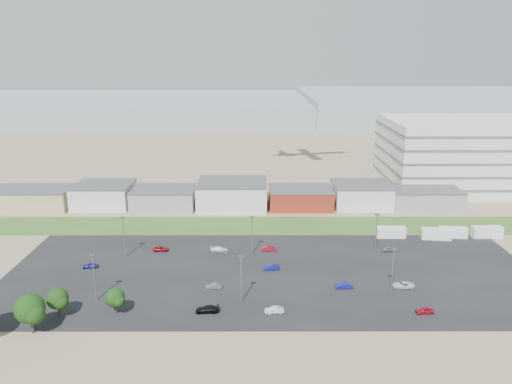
{
  "coord_description": "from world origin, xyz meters",
  "views": [
    {
      "loc": [
        1.38,
        -84.41,
        48.41
      ],
      "look_at": [
        1.59,
        22.0,
        18.52
      ],
      "focal_mm": 35.0,
      "sensor_mm": 36.0,
      "label": 1
    }
  ],
  "objects_px": {
    "parked_car_6": "(219,249)",
    "parked_car_13": "(274,310)",
    "parked_car_11": "(269,249)",
    "parked_car_7": "(271,267)",
    "parked_car_8": "(389,249)",
    "box_trailer_a": "(391,232)",
    "parked_car_0": "(403,285)",
    "parked_car_3": "(207,309)",
    "parked_car_2": "(424,311)",
    "parked_car_5": "(90,266)",
    "parked_car_1": "(344,286)",
    "parked_car_4": "(214,286)",
    "parked_car_9": "(161,249)"
  },
  "relations": [
    {
      "from": "parked_car_6",
      "to": "parked_car_13",
      "type": "xyz_separation_m",
      "value": [
        12.71,
        -30.59,
        -0.02
      ]
    },
    {
      "from": "parked_car_11",
      "to": "parked_car_7",
      "type": "bearing_deg",
      "value": 177.15
    },
    {
      "from": "parked_car_11",
      "to": "parked_car_8",
      "type": "bearing_deg",
      "value": -95.25
    },
    {
      "from": "parked_car_8",
      "to": "parked_car_11",
      "type": "distance_m",
      "value": 30.29
    },
    {
      "from": "box_trailer_a",
      "to": "parked_car_11",
      "type": "relative_size",
      "value": 2.09
    },
    {
      "from": "parked_car_0",
      "to": "parked_car_3",
      "type": "relative_size",
      "value": 1.01
    },
    {
      "from": "parked_car_2",
      "to": "parked_car_3",
      "type": "relative_size",
      "value": 0.76
    },
    {
      "from": "box_trailer_a",
      "to": "parked_car_0",
      "type": "xyz_separation_m",
      "value": [
        -5.21,
        -30.14,
        -0.81
      ]
    },
    {
      "from": "parked_car_3",
      "to": "parked_car_6",
      "type": "relative_size",
      "value": 1.03
    },
    {
      "from": "parked_car_2",
      "to": "parked_car_5",
      "type": "relative_size",
      "value": 1.01
    },
    {
      "from": "parked_car_1",
      "to": "parked_car_4",
      "type": "xyz_separation_m",
      "value": [
        -27.64,
        -0.06,
        -0.06
      ]
    },
    {
      "from": "parked_car_6",
      "to": "parked_car_11",
      "type": "distance_m",
      "value": 12.47
    },
    {
      "from": "parked_car_2",
      "to": "parked_car_13",
      "type": "bearing_deg",
      "value": -95.39
    },
    {
      "from": "parked_car_3",
      "to": "parked_car_11",
      "type": "bearing_deg",
      "value": 154.88
    },
    {
      "from": "parked_car_5",
      "to": "parked_car_6",
      "type": "bearing_deg",
      "value": 101.09
    },
    {
      "from": "box_trailer_a",
      "to": "parked_car_3",
      "type": "relative_size",
      "value": 1.71
    },
    {
      "from": "parked_car_9",
      "to": "box_trailer_a",
      "type": "bearing_deg",
      "value": -81.39
    },
    {
      "from": "parked_car_4",
      "to": "parked_car_2",
      "type": "bearing_deg",
      "value": 69.88
    },
    {
      "from": "parked_car_4",
      "to": "parked_car_9",
      "type": "xyz_separation_m",
      "value": [
        -15.03,
        20.87,
        -0.01
      ]
    },
    {
      "from": "parked_car_6",
      "to": "parked_car_9",
      "type": "relative_size",
      "value": 1.12
    },
    {
      "from": "parked_car_1",
      "to": "parked_car_4",
      "type": "distance_m",
      "value": 27.64
    },
    {
      "from": "parked_car_4",
      "to": "parked_car_5",
      "type": "height_order",
      "value": "parked_car_5"
    },
    {
      "from": "parked_car_2",
      "to": "parked_car_5",
      "type": "distance_m",
      "value": 74.02
    },
    {
      "from": "box_trailer_a",
      "to": "parked_car_8",
      "type": "bearing_deg",
      "value": -105.24
    },
    {
      "from": "parked_car_6",
      "to": "parked_car_1",
      "type": "bearing_deg",
      "value": -121.06
    },
    {
      "from": "parked_car_3",
      "to": "parked_car_8",
      "type": "height_order",
      "value": "parked_car_3"
    },
    {
      "from": "parked_car_6",
      "to": "parked_car_8",
      "type": "relative_size",
      "value": 1.26
    },
    {
      "from": "parked_car_4",
      "to": "parked_car_9",
      "type": "distance_m",
      "value": 25.72
    },
    {
      "from": "parked_car_7",
      "to": "parked_car_9",
      "type": "bearing_deg",
      "value": -120.02
    },
    {
      "from": "parked_car_11",
      "to": "parked_car_6",
      "type": "bearing_deg",
      "value": 88.07
    },
    {
      "from": "parked_car_11",
      "to": "parked_car_13",
      "type": "xyz_separation_m",
      "value": [
        0.25,
        -31.1,
        0.0
      ]
    },
    {
      "from": "parked_car_5",
      "to": "parked_car_6",
      "type": "distance_m",
      "value": 30.94
    },
    {
      "from": "parked_car_2",
      "to": "parked_car_9",
      "type": "xyz_separation_m",
      "value": [
        -56.33,
        31.42,
        -0.04
      ]
    },
    {
      "from": "parked_car_7",
      "to": "parked_car_9",
      "type": "distance_m",
      "value": 29.78
    },
    {
      "from": "parked_car_4",
      "to": "parked_car_9",
      "type": "height_order",
      "value": "parked_car_4"
    },
    {
      "from": "parked_car_2",
      "to": "parked_car_11",
      "type": "height_order",
      "value": "parked_car_11"
    },
    {
      "from": "parked_car_4",
      "to": "parked_car_6",
      "type": "relative_size",
      "value": 0.78
    },
    {
      "from": "parked_car_2",
      "to": "parked_car_8",
      "type": "distance_m",
      "value": 30.89
    },
    {
      "from": "box_trailer_a",
      "to": "parked_car_9",
      "type": "relative_size",
      "value": 1.97
    },
    {
      "from": "parked_car_0",
      "to": "parked_car_1",
      "type": "xyz_separation_m",
      "value": [
        -12.65,
        -0.16,
        -0.02
      ]
    },
    {
      "from": "box_trailer_a",
      "to": "parked_car_6",
      "type": "relative_size",
      "value": 1.77
    },
    {
      "from": "box_trailer_a",
      "to": "parked_car_0",
      "type": "bearing_deg",
      "value": -98.28
    },
    {
      "from": "box_trailer_a",
      "to": "parked_car_7",
      "type": "bearing_deg",
      "value": -146.11
    },
    {
      "from": "parked_car_8",
      "to": "parked_car_13",
      "type": "bearing_deg",
      "value": 132.38
    },
    {
      "from": "parked_car_1",
      "to": "parked_car_3",
      "type": "relative_size",
      "value": 0.83
    },
    {
      "from": "parked_car_0",
      "to": "parked_car_9",
      "type": "xyz_separation_m",
      "value": [
        -55.32,
        20.64,
        -0.09
      ]
    },
    {
      "from": "parked_car_6",
      "to": "parked_car_13",
      "type": "relative_size",
      "value": 1.18
    },
    {
      "from": "parked_car_8",
      "to": "parked_car_13",
      "type": "xyz_separation_m",
      "value": [
        -30.03,
        -30.58,
        0.02
      ]
    },
    {
      "from": "parked_car_3",
      "to": "parked_car_7",
      "type": "height_order",
      "value": "parked_car_3"
    },
    {
      "from": "parked_car_0",
      "to": "parked_car_9",
      "type": "bearing_deg",
      "value": -110.85
    }
  ]
}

